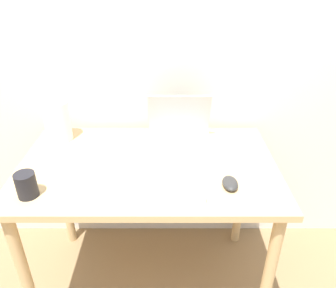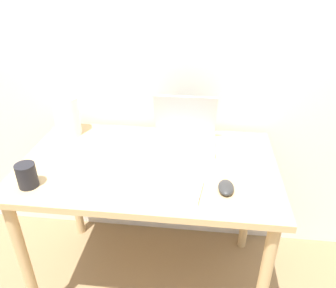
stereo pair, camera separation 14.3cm
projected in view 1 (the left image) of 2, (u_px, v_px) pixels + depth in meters
wall_back at (150, 35)px, 1.61m from camera, size 6.00×0.05×2.50m
desk at (149, 182)px, 1.53m from camera, size 1.16×0.71×0.77m
laptop at (179, 132)px, 1.63m from camera, size 0.31×0.23×0.24m
keyboard at (154, 186)px, 1.31m from camera, size 0.44×0.19×0.02m
mouse at (230, 183)px, 1.32m from camera, size 0.06×0.10×0.03m
vase at (56, 113)px, 1.61m from camera, size 0.13×0.13×0.29m
mug at (27, 185)px, 1.25m from camera, size 0.08×0.08×0.10m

